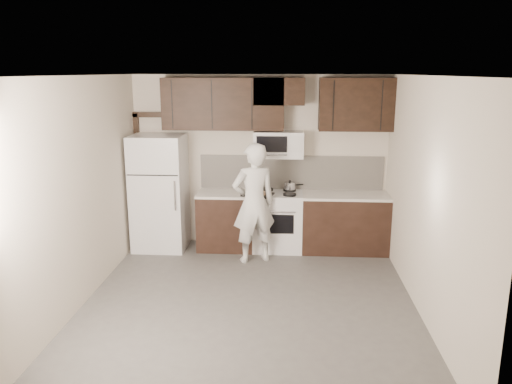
# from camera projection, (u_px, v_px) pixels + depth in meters

# --- Properties ---
(floor) EXTENTS (4.50, 4.50, 0.00)m
(floor) POSITION_uv_depth(u_px,v_px,m) (249.00, 303.00, 6.07)
(floor) COLOR #4F4C4A
(floor) RESTS_ON ground
(back_wall) EXTENTS (4.00, 0.00, 4.00)m
(back_wall) POSITION_uv_depth(u_px,v_px,m) (260.00, 161.00, 7.93)
(back_wall) COLOR beige
(back_wall) RESTS_ON ground
(ceiling) EXTENTS (4.50, 4.50, 0.00)m
(ceiling) POSITION_uv_depth(u_px,v_px,m) (248.00, 75.00, 5.43)
(ceiling) COLOR white
(ceiling) RESTS_ON back_wall
(counter_run) EXTENTS (2.95, 0.64, 0.91)m
(counter_run) POSITION_uv_depth(u_px,v_px,m) (297.00, 221.00, 7.81)
(counter_run) COLOR black
(counter_run) RESTS_ON floor
(stove) EXTENTS (0.76, 0.66, 0.94)m
(stove) POSITION_uv_depth(u_px,v_px,m) (278.00, 221.00, 7.82)
(stove) COLOR silver
(stove) RESTS_ON floor
(backsplash) EXTENTS (2.90, 0.02, 0.54)m
(backsplash) POSITION_uv_depth(u_px,v_px,m) (291.00, 172.00, 7.93)
(backsplash) COLOR beige
(backsplash) RESTS_ON counter_run
(upper_cabinets) EXTENTS (3.48, 0.35, 0.78)m
(upper_cabinets) POSITION_uv_depth(u_px,v_px,m) (273.00, 103.00, 7.53)
(upper_cabinets) COLOR black
(upper_cabinets) RESTS_ON back_wall
(microwave) EXTENTS (0.76, 0.42, 0.40)m
(microwave) POSITION_uv_depth(u_px,v_px,m) (279.00, 144.00, 7.66)
(microwave) COLOR silver
(microwave) RESTS_ON upper_cabinets
(refrigerator) EXTENTS (0.80, 0.76, 1.80)m
(refrigerator) POSITION_uv_depth(u_px,v_px,m) (160.00, 192.00, 7.79)
(refrigerator) COLOR silver
(refrigerator) RESTS_ON floor
(door_trim) EXTENTS (0.50, 0.08, 2.12)m
(door_trim) POSITION_uv_depth(u_px,v_px,m) (141.00, 167.00, 8.04)
(door_trim) COLOR black
(door_trim) RESTS_ON floor
(saucepan) EXTENTS (0.31, 0.18, 0.17)m
(saucepan) POSITION_uv_depth(u_px,v_px,m) (290.00, 186.00, 7.84)
(saucepan) COLOR silver
(saucepan) RESTS_ON stove
(baking_tray) EXTENTS (0.51, 0.44, 0.02)m
(baking_tray) POSITION_uv_depth(u_px,v_px,m) (258.00, 194.00, 7.57)
(baking_tray) COLOR black
(baking_tray) RESTS_ON counter_run
(pizza) EXTENTS (0.37, 0.37, 0.02)m
(pizza) POSITION_uv_depth(u_px,v_px,m) (258.00, 193.00, 7.57)
(pizza) COLOR tan
(pizza) RESTS_ON baking_tray
(person) EXTENTS (0.76, 0.64, 1.77)m
(person) POSITION_uv_depth(u_px,v_px,m) (254.00, 203.00, 7.22)
(person) COLOR white
(person) RESTS_ON floor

